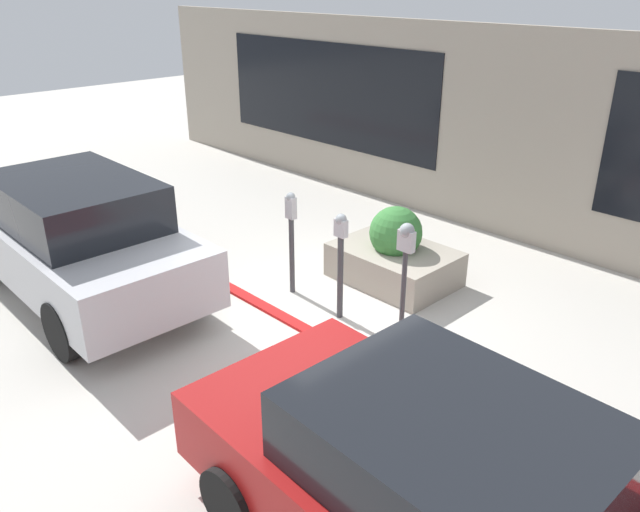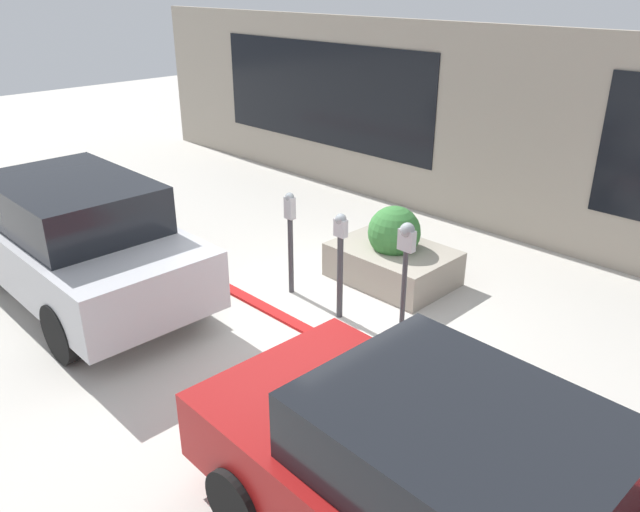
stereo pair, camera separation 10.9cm
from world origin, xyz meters
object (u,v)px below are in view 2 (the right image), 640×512
Objects in this scene: parking_meter_middle at (290,231)px; parked_car_middle at (74,238)px; parking_meter_second at (340,252)px; planter_box at (393,255)px; parked_car_front at (441,486)px; parking_meter_nearest at (406,255)px.

parking_meter_middle is 2.85m from parked_car_middle.
planter_box is (0.20, -1.31, -0.51)m from parking_meter_second.
parked_car_front is 5.89m from parked_car_middle.
parking_meter_nearest is 1.05× the size of parking_meter_middle.
parked_car_front is at bearing 144.35° from parking_meter_second.
parking_meter_middle is (0.95, -0.03, 0.01)m from parking_meter_second.
parked_car_middle is at bearing 48.23° from parking_meter_middle.
parked_car_front is 0.88× the size of parked_car_middle.
parking_meter_second is at bearing 178.35° from parking_meter_middle.
parking_meter_nearest is 0.39× the size of parked_car_front.
parked_car_front reaches higher than parking_meter_second.
planter_box is 4.34m from parked_car_middle.
parking_meter_middle is 4.57m from parked_car_front.
parking_meter_middle is 0.32× the size of parked_car_middle.
parking_meter_middle reaches higher than planter_box.
planter_box is (1.13, -1.22, -0.74)m from parking_meter_nearest.
parked_car_front is (-3.05, 2.19, -0.15)m from parking_meter_second.
parked_car_front is at bearing 151.01° from parking_meter_middle.
parked_car_front is at bearing 179.75° from parked_car_middle.
parking_meter_middle is 0.87× the size of planter_box.
parking_meter_nearest reaches higher than parked_car_front.
parking_meter_second is 1.42m from planter_box.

